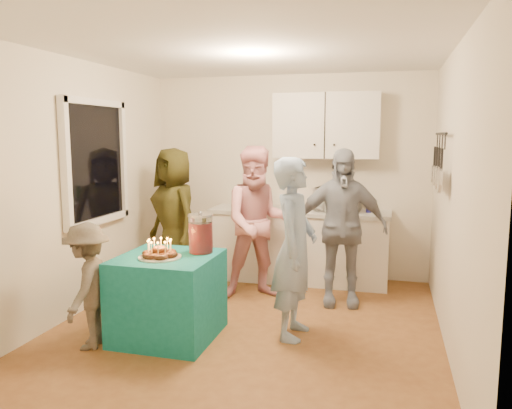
% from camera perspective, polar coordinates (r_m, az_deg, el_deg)
% --- Properties ---
extents(floor, '(4.00, 4.00, 0.00)m').
position_cam_1_polar(floor, '(4.94, -1.08, -13.89)').
color(floor, brown).
rests_on(floor, ground).
extents(ceiling, '(4.00, 4.00, 0.00)m').
position_cam_1_polar(ceiling, '(4.65, -1.17, 17.39)').
color(ceiling, white).
rests_on(ceiling, floor).
extents(back_wall, '(3.60, 3.60, 0.00)m').
position_cam_1_polar(back_wall, '(6.55, 3.74, 3.23)').
color(back_wall, silver).
rests_on(back_wall, floor).
extents(left_wall, '(4.00, 4.00, 0.00)m').
position_cam_1_polar(left_wall, '(5.40, -19.82, 1.76)').
color(left_wall, silver).
rests_on(left_wall, floor).
extents(right_wall, '(4.00, 4.00, 0.00)m').
position_cam_1_polar(right_wall, '(4.47, 21.64, 0.48)').
color(right_wall, silver).
rests_on(right_wall, floor).
extents(window_night, '(0.04, 1.00, 1.20)m').
position_cam_1_polar(window_night, '(5.61, -17.94, 4.63)').
color(window_night, black).
rests_on(window_night, left_wall).
extents(counter, '(2.20, 0.58, 0.86)m').
position_cam_1_polar(counter, '(6.36, 4.91, -4.87)').
color(counter, white).
rests_on(counter, floor).
extents(countertop, '(2.24, 0.62, 0.05)m').
position_cam_1_polar(countertop, '(6.27, 4.96, -0.82)').
color(countertop, beige).
rests_on(countertop, counter).
extents(upper_cabinet, '(1.30, 0.30, 0.80)m').
position_cam_1_polar(upper_cabinet, '(6.30, 8.04, 8.89)').
color(upper_cabinet, white).
rests_on(upper_cabinet, back_wall).
extents(pot_rack, '(0.12, 1.00, 0.60)m').
position_cam_1_polar(pot_rack, '(5.13, 20.04, 4.82)').
color(pot_rack, black).
rests_on(pot_rack, right_wall).
extents(microwave, '(0.57, 0.43, 0.29)m').
position_cam_1_polar(microwave, '(6.18, 9.30, 0.57)').
color(microwave, white).
rests_on(microwave, countertop).
extents(party_table, '(0.85, 0.85, 0.76)m').
position_cam_1_polar(party_table, '(4.68, -10.01, -10.32)').
color(party_table, '#117374').
rests_on(party_table, floor).
extents(donut_cake, '(0.38, 0.38, 0.18)m').
position_cam_1_polar(donut_cake, '(4.49, -10.96, -4.91)').
color(donut_cake, '#381C0C').
rests_on(donut_cake, party_table).
extents(punch_jar, '(0.22, 0.22, 0.34)m').
position_cam_1_polar(punch_jar, '(4.62, -6.34, -3.43)').
color(punch_jar, '#AC0D15').
rests_on(punch_jar, party_table).
extents(man_birthday, '(0.41, 0.61, 1.65)m').
position_cam_1_polar(man_birthday, '(4.54, 4.43, -5.00)').
color(man_birthday, '#8DA8CD').
rests_on(man_birthday, floor).
extents(woman_back_left, '(0.98, 0.92, 1.68)m').
position_cam_1_polar(woman_back_left, '(6.24, -9.32, -1.34)').
color(woman_back_left, '#514D17').
rests_on(woman_back_left, floor).
extents(woman_back_center, '(1.02, 0.92, 1.72)m').
position_cam_1_polar(woman_back_center, '(5.61, 0.31, -2.08)').
color(woman_back_center, '#D66F84').
rests_on(woman_back_center, floor).
extents(woman_back_right, '(1.05, 0.57, 1.70)m').
position_cam_1_polar(woman_back_right, '(5.45, 9.62, -2.60)').
color(woman_back_right, '#101B36').
rests_on(woman_back_right, floor).
extents(child_near_left, '(0.56, 0.78, 1.10)m').
position_cam_1_polar(child_near_left, '(4.59, -18.70, -8.79)').
color(child_near_left, '#4B443C').
rests_on(child_near_left, floor).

